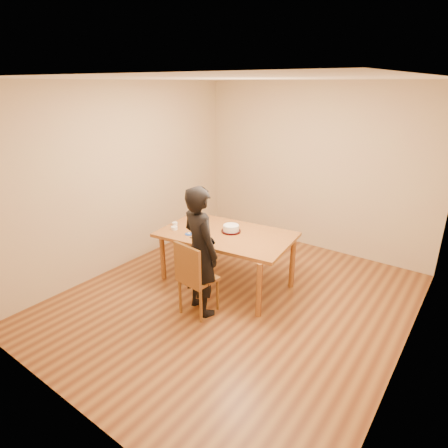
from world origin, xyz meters
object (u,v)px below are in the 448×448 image
Objects in this scene: dining_table at (226,235)px; dining_chair at (199,279)px; cake_plate at (231,231)px; person at (200,251)px; cake at (231,228)px.

dining_table is 0.84m from dining_chair.
cake_plate is 0.17× the size of person.
person is at bearing -85.30° from dining_table.
dining_chair is 1.75× the size of cake.
person is (0.12, -0.81, 0.03)m from cake_plate.
dining_chair is at bearing 109.08° from person.
dining_chair is 0.24× the size of person.
person is (0.15, -0.73, 0.07)m from dining_table.
cake is (0.00, 0.00, 0.04)m from cake_plate.
cake_plate is 0.04m from cake.
dining_chair is 0.35m from person.
cake is at bearing 0.00° from cake_plate.
person is at bearing -81.24° from cake.
dining_table reaches higher than dining_chair.
person is at bearing 97.05° from dining_chair.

